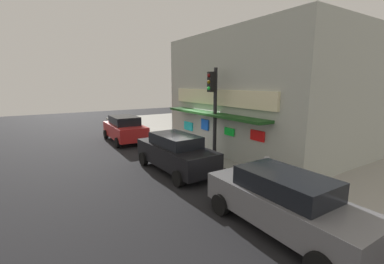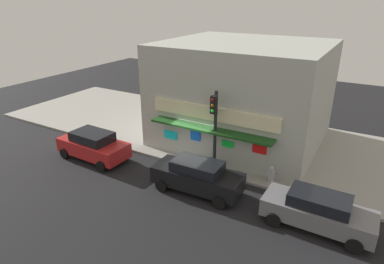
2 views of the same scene
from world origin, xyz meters
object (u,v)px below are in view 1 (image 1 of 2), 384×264
traffic_light (213,101)px  parked_car_grey (284,202)px  trash_can (255,149)px  parked_car_black (175,152)px  fire_hydrant (266,167)px  parked_car_red (125,129)px  pedestrian (204,126)px

traffic_light → parked_car_grey: traffic_light is taller
traffic_light → trash_can: traffic_light is taller
traffic_light → parked_car_black: (0.22, -2.26, -2.18)m
fire_hydrant → trash_can: size_ratio=0.97×
trash_can → parked_car_black: (-0.81, -4.21, 0.26)m
fire_hydrant → parked_car_black: 3.95m
parked_car_red → parked_car_black: 7.20m
trash_can → parked_car_grey: size_ratio=0.21×
fire_hydrant → trash_can: bearing=142.8°
parked_car_red → traffic_light: bearing=17.6°
fire_hydrant → pedestrian: 7.17m
fire_hydrant → parked_car_grey: bearing=-41.8°
trash_can → parked_car_red: size_ratio=0.21×
fire_hydrant → trash_can: (-2.23, 1.69, 0.03)m
trash_can → parked_car_grey: bearing=-39.8°
pedestrian → parked_car_red: bearing=-127.9°
trash_can → parked_car_black: 4.29m
trash_can → parked_car_red: 9.03m
fire_hydrant → parked_car_grey: parked_car_grey is taller
trash_can → parked_car_black: parked_car_black is taller
pedestrian → parked_car_grey: size_ratio=0.39×
trash_can → pedestrian: pedestrian is taller
traffic_light → fire_hydrant: 4.10m
pedestrian → parked_car_red: size_ratio=0.39×
pedestrian → parked_car_black: 5.80m
trash_can → parked_car_black: size_ratio=0.20×
pedestrian → parked_car_black: bearing=-47.8°
fire_hydrant → parked_car_red: bearing=-166.4°
traffic_light → pedestrian: (-3.67, 2.03, -1.94)m
traffic_light → parked_car_red: traffic_light is taller
traffic_light → fire_hydrant: size_ratio=4.94×
trash_can → pedestrian: 4.73m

